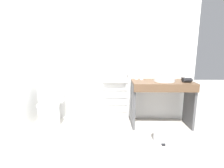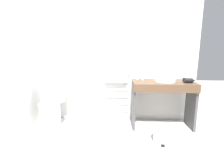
% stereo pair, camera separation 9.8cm
% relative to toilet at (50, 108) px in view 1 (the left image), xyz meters
% --- Properties ---
extents(wall_back, '(3.21, 0.12, 2.51)m').
position_rel_toilet_xyz_m(wall_back, '(1.12, 0.40, 0.93)').
color(wall_back, white).
rests_on(wall_back, ground_plane).
extents(wall_side, '(0.12, 2.31, 2.51)m').
position_rel_toilet_xyz_m(wall_side, '(-0.42, -0.44, 0.93)').
color(wall_side, white).
rests_on(wall_side, ground_plane).
extents(toilet, '(0.40, 0.51, 0.81)m').
position_rel_toilet_xyz_m(toilet, '(0.00, 0.00, 0.00)').
color(toilet, white).
rests_on(toilet, ground_plane).
extents(towel_radiator, '(0.54, 0.06, 0.96)m').
position_rel_toilet_xyz_m(towel_radiator, '(1.19, 0.30, 0.36)').
color(towel_radiator, silver).
rests_on(towel_radiator, ground_plane).
extents(vanity_counter, '(1.07, 0.55, 0.84)m').
position_rel_toilet_xyz_m(vanity_counter, '(2.03, 0.02, 0.25)').
color(vanity_counter, brown).
rests_on(vanity_counter, ground_plane).
extents(sink_basin, '(0.37, 0.37, 0.07)m').
position_rel_toilet_xyz_m(sink_basin, '(2.07, 0.04, 0.54)').
color(sink_basin, white).
rests_on(sink_basin, vanity_counter).
extents(faucet, '(0.02, 0.10, 0.14)m').
position_rel_toilet_xyz_m(faucet, '(2.07, 0.25, 0.59)').
color(faucet, silver).
rests_on(faucet, vanity_counter).
extents(cup_near_wall, '(0.06, 0.06, 0.09)m').
position_rel_toilet_xyz_m(cup_near_wall, '(1.59, 0.22, 0.55)').
color(cup_near_wall, silver).
rests_on(cup_near_wall, vanity_counter).
extents(cup_near_edge, '(0.06, 0.06, 0.08)m').
position_rel_toilet_xyz_m(cup_near_edge, '(1.68, 0.16, 0.55)').
color(cup_near_edge, silver).
rests_on(cup_near_edge, vanity_counter).
extents(hair_dryer, '(0.18, 0.16, 0.08)m').
position_rel_toilet_xyz_m(hair_dryer, '(2.43, -0.05, 0.55)').
color(hair_dryer, black).
rests_on(hair_dryer, vanity_counter).
extents(trash_bin, '(0.24, 0.27, 0.31)m').
position_rel_toilet_xyz_m(trash_bin, '(1.91, -0.54, -0.20)').
color(trash_bin, '#B7B7BC').
rests_on(trash_bin, ground_plane).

